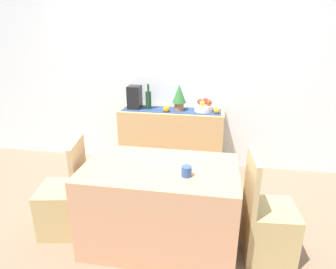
{
  "coord_description": "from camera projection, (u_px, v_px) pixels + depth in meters",
  "views": [
    {
      "loc": [
        0.52,
        -2.67,
        1.83
      ],
      "look_at": [
        -0.01,
        0.35,
        0.7
      ],
      "focal_mm": 31.59,
      "sensor_mm": 36.0,
      "label": 1
    }
  ],
  "objects": [
    {
      "name": "orange_loose_mid",
      "position": [
        166.0,
        109.0,
        3.65
      ],
      "size": [
        0.08,
        0.08,
        0.08
      ],
      "primitive_type": "sphere",
      "color": "orange",
      "rests_on": "sideboard_console"
    },
    {
      "name": "apple_rear",
      "position": [
        200.0,
        102.0,
        3.69
      ],
      "size": [
        0.07,
        0.07,
        0.07
      ],
      "primitive_type": "sphere",
      "color": "#B52A26",
      "rests_on": "fruit_bowl"
    },
    {
      "name": "dining_table",
      "position": [
        160.0,
        205.0,
        2.55
      ],
      "size": [
        1.28,
        0.76,
        0.74
      ],
      "primitive_type": "cube",
      "color": "tan",
      "rests_on": "ground"
    },
    {
      "name": "chair_near_window",
      "position": [
        65.0,
        205.0,
        2.74
      ],
      "size": [
        0.47,
        0.47,
        0.9
      ],
      "color": "tan",
      "rests_on": "ground"
    },
    {
      "name": "ground_plane",
      "position": [
        163.0,
        207.0,
        3.18
      ],
      "size": [
        6.4,
        6.4,
        0.02
      ],
      "primitive_type": "cube",
      "color": "#866B53",
      "rests_on": "ground"
    },
    {
      "name": "apple_right",
      "position": [
        205.0,
        101.0,
        3.7
      ],
      "size": [
        0.08,
        0.08,
        0.08
      ],
      "primitive_type": "sphere",
      "color": "red",
      "rests_on": "fruit_bowl"
    },
    {
      "name": "coffee_maker",
      "position": [
        135.0,
        97.0,
        3.78
      ],
      "size": [
        0.16,
        0.18,
        0.29
      ],
      "primitive_type": "cube",
      "color": "black",
      "rests_on": "sideboard_console"
    },
    {
      "name": "room_wall_rear",
      "position": [
        180.0,
        65.0,
        3.81
      ],
      "size": [
        6.4,
        0.06,
        2.7
      ],
      "primitive_type": "cube",
      "color": "silver",
      "rests_on": "ground"
    },
    {
      "name": "apple_center",
      "position": [
        209.0,
        103.0,
        3.64
      ],
      "size": [
        0.07,
        0.07,
        0.07
      ],
      "primitive_type": "sphere",
      "color": "#A7381C",
      "rests_on": "fruit_bowl"
    },
    {
      "name": "wine_bottle",
      "position": [
        148.0,
        100.0,
        3.76
      ],
      "size": [
        0.07,
        0.07,
        0.32
      ],
      "color": "#183B23",
      "rests_on": "sideboard_console"
    },
    {
      "name": "chair_by_corner",
      "position": [
        267.0,
        227.0,
        2.44
      ],
      "size": [
        0.43,
        0.43,
        0.9
      ],
      "color": "tan",
      "rests_on": "ground"
    },
    {
      "name": "orange_loose_end",
      "position": [
        217.0,
        111.0,
        3.59
      ],
      "size": [
        0.08,
        0.08,
        0.08
      ],
      "primitive_type": "sphere",
      "color": "orange",
      "rests_on": "sideboard_console"
    },
    {
      "name": "apple_upper",
      "position": [
        202.0,
        103.0,
        3.62
      ],
      "size": [
        0.07,
        0.07,
        0.07
      ],
      "primitive_type": "sphere",
      "color": "gold",
      "rests_on": "fruit_bowl"
    },
    {
      "name": "potted_plant",
      "position": [
        179.0,
        96.0,
        3.68
      ],
      "size": [
        0.17,
        0.17,
        0.33
      ],
      "color": "#A86D45",
      "rests_on": "sideboard_console"
    },
    {
      "name": "coffee_cup",
      "position": [
        186.0,
        171.0,
        2.26
      ],
      "size": [
        0.08,
        0.08,
        0.08
      ],
      "primitive_type": "cylinder",
      "color": "#2F4F8F",
      "rests_on": "dining_table"
    },
    {
      "name": "sideboard_console",
      "position": [
        171.0,
        140.0,
        3.9
      ],
      "size": [
        1.33,
        0.42,
        0.82
      ],
      "primitive_type": "cube",
      "color": "tan",
      "rests_on": "ground"
    },
    {
      "name": "table_runner",
      "position": [
        172.0,
        110.0,
        3.76
      ],
      "size": [
        1.25,
        0.32,
        0.01
      ],
      "primitive_type": "cube",
      "color": "navy",
      "rests_on": "sideboard_console"
    },
    {
      "name": "fruit_bowl",
      "position": [
        203.0,
        108.0,
        3.68
      ],
      "size": [
        0.22,
        0.22,
        0.08
      ],
      "primitive_type": "cylinder",
      "color": "white",
      "rests_on": "table_runner"
    }
  ]
}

